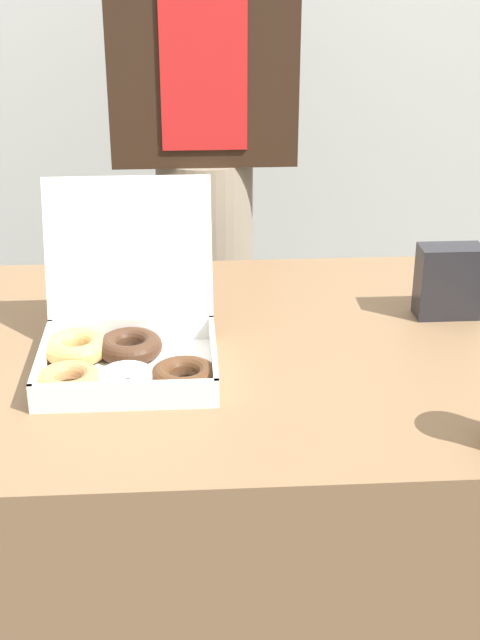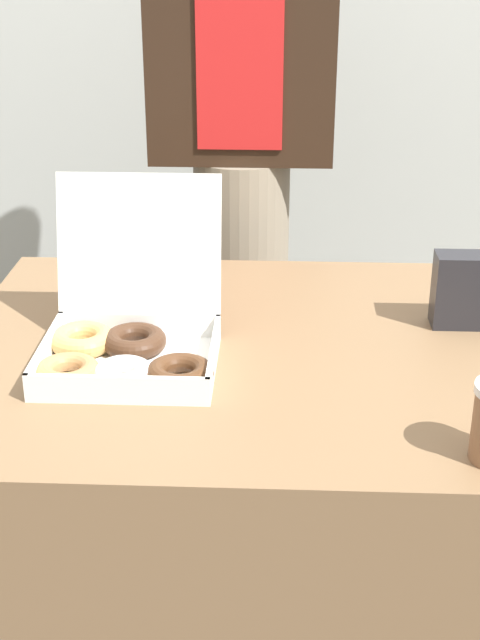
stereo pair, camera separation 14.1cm
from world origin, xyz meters
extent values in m
cube|color=brown|center=(0.00, 0.00, 0.35)|extent=(0.98, 0.85, 0.70)
cube|color=white|center=(-0.17, -0.09, 0.71)|extent=(0.28, 0.24, 0.01)
cube|color=white|center=(-0.31, -0.09, 0.73)|extent=(0.01, 0.24, 0.04)
cube|color=white|center=(-0.04, -0.09, 0.73)|extent=(0.01, 0.24, 0.04)
cube|color=white|center=(-0.17, -0.21, 0.73)|extent=(0.28, 0.01, 0.04)
cube|color=white|center=(-0.17, 0.02, 0.73)|extent=(0.28, 0.01, 0.04)
cube|color=white|center=(-0.17, 0.06, 0.87)|extent=(0.28, 0.07, 0.23)
torus|color=#B27F4C|center=(-0.26, -0.15, 0.72)|extent=(0.14, 0.14, 0.03)
torus|color=tan|center=(-0.26, -0.04, 0.73)|extent=(0.14, 0.14, 0.03)
torus|color=white|center=(-0.17, -0.15, 0.72)|extent=(0.10, 0.10, 0.03)
torus|color=#422819|center=(-0.17, -0.04, 0.73)|extent=(0.13, 0.13, 0.03)
torus|color=#4C2D19|center=(-0.08, -0.15, 0.73)|extent=(0.15, 0.15, 0.03)
cube|color=#232328|center=(0.40, 0.11, 0.77)|extent=(0.11, 0.06, 0.13)
cylinder|color=gray|center=(-0.03, 0.74, 0.42)|extent=(0.24, 0.24, 0.85)
cube|color=black|center=(-0.03, 0.74, 1.13)|extent=(0.43, 0.19, 0.55)
cube|color=red|center=(-0.03, 0.64, 1.07)|extent=(0.19, 0.01, 0.35)
camera|label=1|loc=(-0.08, -1.38, 1.37)|focal=50.00mm
camera|label=2|loc=(0.07, -1.38, 1.37)|focal=50.00mm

